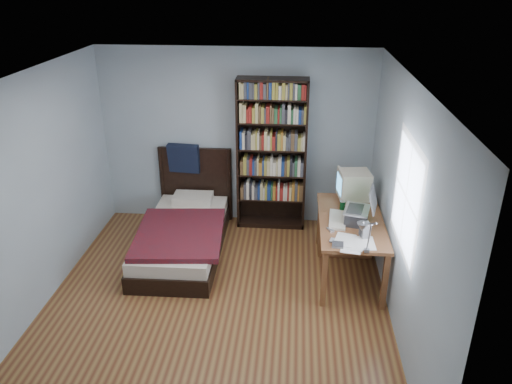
# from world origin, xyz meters

# --- Properties ---
(room) EXTENTS (4.20, 4.24, 2.50)m
(room) POSITION_xyz_m (0.03, -0.00, 1.25)
(room) COLOR #5C2E1B
(room) RESTS_ON ground
(desk) EXTENTS (0.75, 1.47, 0.73)m
(desk) POSITION_xyz_m (1.50, 1.15, 0.41)
(desk) COLOR brown
(desk) RESTS_ON floor
(crt_monitor) EXTENTS (0.41, 0.38, 0.43)m
(crt_monitor) POSITION_xyz_m (1.55, 1.21, 0.97)
(crt_monitor) COLOR beige
(crt_monitor) RESTS_ON desk
(laptop) EXTENTS (0.43, 0.41, 0.44)m
(laptop) POSITION_xyz_m (1.57, 0.66, 0.85)
(laptop) COLOR #2D2D30
(laptop) RESTS_ON desk
(desk_lamp) EXTENTS (0.21, 0.46, 0.54)m
(desk_lamp) POSITION_xyz_m (1.49, -0.31, 1.17)
(desk_lamp) COLOR #99999E
(desk_lamp) RESTS_ON desk
(keyboard) EXTENTS (0.22, 0.49, 0.05)m
(keyboard) POSITION_xyz_m (1.34, 0.69, 0.75)
(keyboard) COLOR beige
(keyboard) RESTS_ON desk
(speaker) EXTENTS (0.11, 0.11, 0.18)m
(speaker) POSITION_xyz_m (1.61, 0.32, 0.82)
(speaker) COLOR gray
(speaker) RESTS_ON desk
(soda_can) EXTENTS (0.06, 0.06, 0.11)m
(soda_can) POSITION_xyz_m (1.41, 0.98, 0.79)
(soda_can) COLOR #083E16
(soda_can) RESTS_ON desk
(mouse) EXTENTS (0.06, 0.10, 0.03)m
(mouse) POSITION_xyz_m (1.51, 0.98, 0.75)
(mouse) COLOR silver
(mouse) RESTS_ON desk
(phone_silver) EXTENTS (0.08, 0.11, 0.02)m
(phone_silver) POSITION_xyz_m (1.25, 0.45, 0.74)
(phone_silver) COLOR #B7B7BC
(phone_silver) RESTS_ON desk
(phone_grey) EXTENTS (0.07, 0.09, 0.02)m
(phone_grey) POSITION_xyz_m (1.25, 0.22, 0.74)
(phone_grey) COLOR gray
(phone_grey) RESTS_ON desk
(external_drive) EXTENTS (0.13, 0.13, 0.02)m
(external_drive) POSITION_xyz_m (1.31, 0.12, 0.74)
(external_drive) COLOR gray
(external_drive) RESTS_ON desk
(bookshelf) EXTENTS (0.96, 0.30, 2.13)m
(bookshelf) POSITION_xyz_m (0.50, 1.94, 1.07)
(bookshelf) COLOR black
(bookshelf) RESTS_ON floor
(bed) EXTENTS (1.16, 2.08, 1.16)m
(bed) POSITION_xyz_m (-0.61, 1.13, 0.26)
(bed) COLOR black
(bed) RESTS_ON floor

